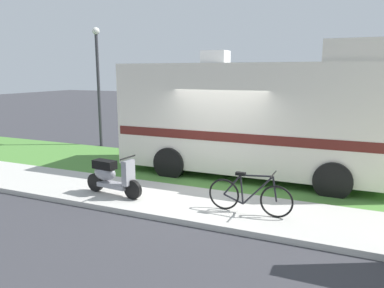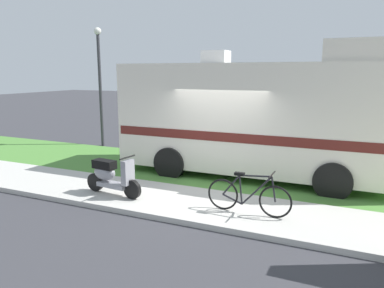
{
  "view_description": "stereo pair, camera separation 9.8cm",
  "coord_description": "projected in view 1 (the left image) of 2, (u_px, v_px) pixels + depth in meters",
  "views": [
    {
      "loc": [
        3.05,
        -8.29,
        2.94
      ],
      "look_at": [
        -0.67,
        0.3,
        1.1
      ],
      "focal_mm": 34.35,
      "sensor_mm": 36.0,
      "label": 1
    },
    {
      "loc": [
        3.14,
        -8.25,
        2.94
      ],
      "look_at": [
        -0.67,
        0.3,
        1.1
      ],
      "focal_mm": 34.35,
      "sensor_mm": 36.0,
      "label": 2
    }
  ],
  "objects": [
    {
      "name": "grass_strip",
      "position": [
        230.0,
        174.0,
        10.56
      ],
      "size": [
        24.0,
        3.4,
        0.08
      ],
      "color": "#4C8438",
      "rests_on": "ground"
    },
    {
      "name": "scooter",
      "position": [
        111.0,
        176.0,
        8.51
      ],
      "size": [
        1.57,
        0.51,
        0.97
      ],
      "color": "black",
      "rests_on": "ground"
    },
    {
      "name": "motorhome_rv",
      "position": [
        255.0,
        116.0,
        10.16
      ],
      "size": [
        7.29,
        2.57,
        3.67
      ],
      "color": "silver",
      "rests_on": "ground"
    },
    {
      "name": "street_lamp_post",
      "position": [
        98.0,
        76.0,
        14.3
      ],
      "size": [
        0.28,
        0.28,
        4.61
      ],
      "color": "#333338",
      "rests_on": "ground"
    },
    {
      "name": "ground_plane",
      "position": [
        212.0,
        191.0,
        9.22
      ],
      "size": [
        80.0,
        80.0,
        0.0
      ],
      "primitive_type": "plane",
      "color": "#38383D"
    },
    {
      "name": "pickup_truck_near",
      "position": [
        342.0,
        127.0,
        13.58
      ],
      "size": [
        5.71,
        2.4,
        1.76
      ],
      "color": "#1E478C",
      "rests_on": "ground"
    },
    {
      "name": "bicycle",
      "position": [
        249.0,
        196.0,
        7.39
      ],
      "size": [
        1.75,
        0.52,
        0.88
      ],
      "color": "black",
      "rests_on": "ground"
    },
    {
      "name": "sidewalk",
      "position": [
        193.0,
        204.0,
        8.13
      ],
      "size": [
        24.0,
        2.0,
        0.12
      ],
      "color": "beige",
      "rests_on": "ground"
    }
  ]
}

